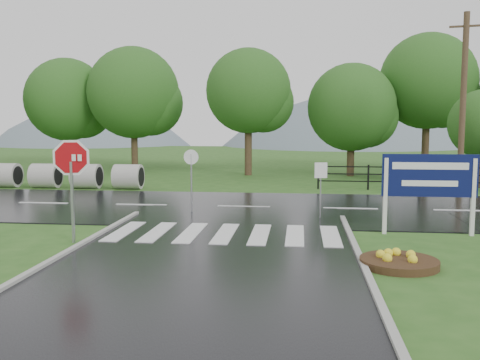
# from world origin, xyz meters

# --- Properties ---
(ground) EXTENTS (120.00, 120.00, 0.00)m
(ground) POSITION_xyz_m (0.00, 0.00, 0.00)
(ground) COLOR #2C591D
(ground) RESTS_ON ground
(main_road) EXTENTS (90.00, 8.00, 0.04)m
(main_road) POSITION_xyz_m (0.00, 10.00, 0.00)
(main_road) COLOR black
(main_road) RESTS_ON ground
(crosswalk) EXTENTS (6.50, 2.80, 0.02)m
(crosswalk) POSITION_xyz_m (0.00, 5.00, 0.06)
(crosswalk) COLOR silver
(crosswalk) RESTS_ON ground
(fence_west) EXTENTS (9.58, 0.08, 1.20)m
(fence_west) POSITION_xyz_m (7.75, 16.00, 0.72)
(fence_west) COLOR black
(fence_west) RESTS_ON ground
(hills) EXTENTS (102.00, 48.00, 48.00)m
(hills) POSITION_xyz_m (3.49, 65.00, -15.54)
(hills) COLOR slate
(hills) RESTS_ON ground
(treeline) EXTENTS (83.20, 5.20, 10.00)m
(treeline) POSITION_xyz_m (1.00, 24.00, 0.00)
(treeline) COLOR #23541A
(treeline) RESTS_ON ground
(culvert_pipes) EXTENTS (11.80, 1.20, 1.20)m
(culvert_pipes) POSITION_xyz_m (-11.41, 15.00, 0.60)
(culvert_pipes) COLOR #9E9B93
(culvert_pipes) RESTS_ON ground
(stop_sign) EXTENTS (1.28, 0.37, 2.97)m
(stop_sign) POSITION_xyz_m (-3.95, 3.63, 2.04)
(stop_sign) COLOR #939399
(stop_sign) RESTS_ON ground
(estate_billboard) EXTENTS (2.67, 0.11, 2.34)m
(estate_billboard) POSITION_xyz_m (5.81, 5.74, 1.61)
(estate_billboard) COLOR silver
(estate_billboard) RESTS_ON ground
(flower_bed) EXTENTS (1.76, 1.76, 0.35)m
(flower_bed) POSITION_xyz_m (4.37, 2.15, 0.13)
(flower_bed) COLOR #332111
(flower_bed) RESTS_ON ground
(reg_sign_small) EXTENTS (0.42, 0.10, 1.91)m
(reg_sign_small) POSITION_xyz_m (2.81, 7.89, 1.37)
(reg_sign_small) COLOR #939399
(reg_sign_small) RESTS_ON ground
(reg_sign_round) EXTENTS (0.53, 0.06, 2.27)m
(reg_sign_round) POSITION_xyz_m (-1.72, 8.62, 1.44)
(reg_sign_round) COLOR #939399
(reg_sign_round) RESTS_ON ground
(utility_pole_east) EXTENTS (1.44, 0.37, 8.14)m
(utility_pole_east) POSITION_xyz_m (9.44, 15.50, 4.13)
(utility_pole_east) COLOR #473523
(utility_pole_east) RESTS_ON ground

